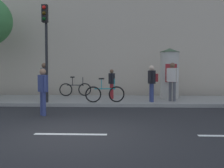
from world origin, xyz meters
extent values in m
plane|color=#232326|center=(0.00, 0.00, 0.00)|extent=(80.00, 80.00, 0.00)
cube|color=gray|center=(0.00, 7.00, 0.07)|extent=(36.00, 4.00, 0.15)
cube|color=silver|center=(0.00, 0.00, 0.00)|extent=(1.80, 0.16, 0.01)
cube|color=#B7A893|center=(0.00, 12.00, 5.63)|extent=(36.00, 5.00, 11.27)
cylinder|color=black|center=(-2.12, 5.35, 1.91)|extent=(0.12, 0.12, 3.52)
cube|color=black|center=(-2.12, 5.17, 4.04)|extent=(0.24, 0.24, 0.75)
sphere|color=red|center=(-2.12, 5.04, 4.28)|extent=(0.16, 0.16, 0.16)
sphere|color=#3C2906|center=(-2.12, 5.04, 4.04)|extent=(0.16, 0.16, 0.16)
sphere|color=#07330F|center=(-2.12, 5.04, 3.80)|extent=(0.16, 0.16, 0.16)
cylinder|color=#B2ADA3|center=(3.64, 7.43, 1.33)|extent=(0.93, 0.93, 2.36)
cone|color=#334C33|center=(3.64, 7.43, 2.61)|extent=(1.03, 1.03, 0.20)
cube|color=maroon|center=(3.64, 6.96, 1.45)|extent=(0.56, 0.02, 0.90)
cylinder|color=navy|center=(-1.45, 2.66, 0.42)|extent=(0.14, 0.14, 0.83)
cylinder|color=navy|center=(-1.57, 2.82, 0.42)|extent=(0.14, 0.14, 0.83)
cube|color=navy|center=(-1.51, 2.74, 1.12)|extent=(0.42, 0.45, 0.59)
cylinder|color=navy|center=(-1.37, 2.55, 1.12)|extent=(0.09, 0.09, 0.56)
cylinder|color=navy|center=(-1.65, 2.93, 1.12)|extent=(0.09, 0.09, 0.56)
sphere|color=#8C664C|center=(-1.51, 2.74, 1.53)|extent=(0.22, 0.22, 0.22)
cylinder|color=#4C4C51|center=(3.63, 6.01, 0.60)|extent=(0.14, 0.14, 0.90)
cylinder|color=#4C4C51|center=(3.46, 6.12, 0.60)|extent=(0.14, 0.14, 0.90)
cube|color=silver|center=(3.55, 6.07, 1.37)|extent=(0.47, 0.43, 0.64)
cylinder|color=silver|center=(3.75, 5.93, 1.37)|extent=(0.09, 0.09, 0.61)
cylinder|color=silver|center=(3.34, 6.21, 1.37)|extent=(0.09, 0.09, 0.61)
sphere|color=brown|center=(3.55, 6.07, 1.81)|extent=(0.24, 0.24, 0.24)
cylinder|color=navy|center=(2.58, 5.66, 0.57)|extent=(0.14, 0.14, 0.83)
cylinder|color=navy|center=(2.55, 5.87, 0.57)|extent=(0.14, 0.14, 0.83)
cube|color=black|center=(2.57, 5.77, 1.28)|extent=(0.31, 0.46, 0.59)
cylinder|color=black|center=(2.61, 5.52, 1.28)|extent=(0.09, 0.09, 0.56)
cylinder|color=black|center=(2.52, 6.02, 1.28)|extent=(0.09, 0.09, 0.56)
sphere|color=beige|center=(2.57, 5.77, 1.69)|extent=(0.23, 0.23, 0.23)
cube|color=maroon|center=(2.74, 5.80, 1.25)|extent=(0.21, 0.30, 0.36)
cylinder|color=black|center=(-2.51, 6.35, 0.60)|extent=(0.14, 0.14, 0.91)
cylinder|color=black|center=(-2.49, 6.12, 0.60)|extent=(0.14, 0.14, 0.91)
cube|color=#4C4C51|center=(-2.50, 6.23, 1.38)|extent=(0.27, 0.48, 0.64)
cylinder|color=#4C4C51|center=(-2.52, 6.51, 1.38)|extent=(0.09, 0.09, 0.61)
cylinder|color=#4C4C51|center=(-2.48, 5.96, 1.38)|extent=(0.09, 0.09, 0.61)
sphere|color=brown|center=(-2.50, 6.23, 1.82)|extent=(0.25, 0.25, 0.25)
cylinder|color=maroon|center=(0.72, 7.07, 0.53)|extent=(0.14, 0.14, 0.75)
cylinder|color=maroon|center=(0.66, 7.28, 0.53)|extent=(0.14, 0.14, 0.75)
cube|color=black|center=(0.69, 7.17, 1.17)|extent=(0.35, 0.48, 0.53)
cylinder|color=black|center=(0.76, 6.92, 1.17)|extent=(0.09, 0.09, 0.51)
cylinder|color=black|center=(0.62, 7.43, 1.17)|extent=(0.09, 0.09, 0.51)
sphere|color=brown|center=(0.69, 7.17, 1.54)|extent=(0.20, 0.20, 0.20)
torus|color=black|center=(-0.06, 5.42, 0.51)|extent=(0.72, 0.17, 0.72)
torus|color=black|center=(0.98, 5.58, 0.51)|extent=(0.72, 0.17, 0.72)
cylinder|color=teal|center=(0.46, 5.50, 0.76)|extent=(0.94, 0.18, 0.04)
cylinder|color=teal|center=(0.31, 5.48, 0.96)|extent=(0.04, 0.04, 0.45)
cylinder|color=teal|center=(0.88, 5.57, 0.96)|extent=(0.04, 0.04, 0.50)
cube|color=black|center=(0.31, 5.48, 1.21)|extent=(0.25, 0.13, 0.06)
torus|color=black|center=(-1.93, 8.39, 0.51)|extent=(0.72, 0.19, 0.72)
torus|color=black|center=(-0.90, 8.58, 0.51)|extent=(0.72, 0.19, 0.72)
cylinder|color=black|center=(-1.41, 8.48, 0.76)|extent=(0.94, 0.21, 0.04)
cylinder|color=black|center=(-1.57, 8.45, 0.96)|extent=(0.04, 0.04, 0.45)
cylinder|color=black|center=(-1.00, 8.56, 0.96)|extent=(0.04, 0.04, 0.50)
cube|color=black|center=(-1.57, 8.45, 1.21)|extent=(0.25, 0.14, 0.06)
camera|label=1|loc=(1.31, -6.52, 1.56)|focal=43.36mm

